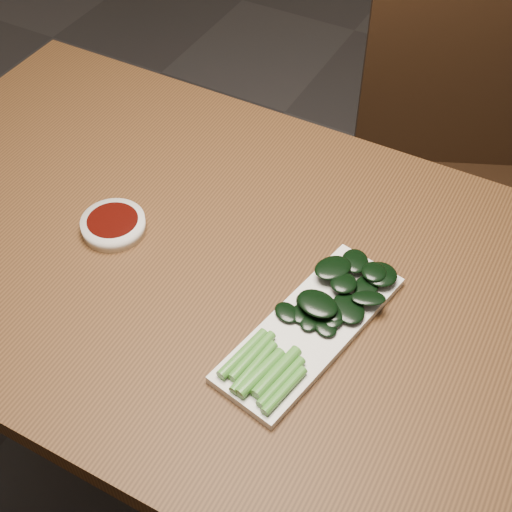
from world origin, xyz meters
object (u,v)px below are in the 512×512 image
Objects in this scene: sauce_bowl at (113,225)px; serving_plate at (311,328)px; table at (234,292)px; gai_lan at (315,318)px; chair_far at (453,182)px.

sauce_bowl reaches higher than serving_plate.
sauce_bowl is 0.38m from serving_plate.
gai_lan reaches higher than table.
table is 4.17× the size of gai_lan.
gai_lan is (-0.04, -0.73, 0.29)m from chair_far.
serving_plate is (0.17, -0.06, 0.08)m from table.
table is at bearing -131.29° from chair_far.
gai_lan is (0.39, -0.03, 0.01)m from sauce_bowl.
sauce_bowl is at bearing -145.23° from chair_far.
serving_plate is (-0.04, -0.73, 0.27)m from chair_far.
chair_far reaches higher than sauce_bowl.
serving_plate is (0.38, -0.03, -0.01)m from sauce_bowl.
chair_far is at bearing 58.84° from sauce_bowl.
chair_far is 2.65× the size of gai_lan.
sauce_bowl is (-0.22, -0.03, 0.08)m from table.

